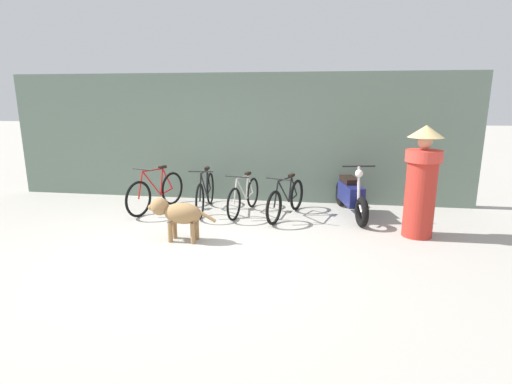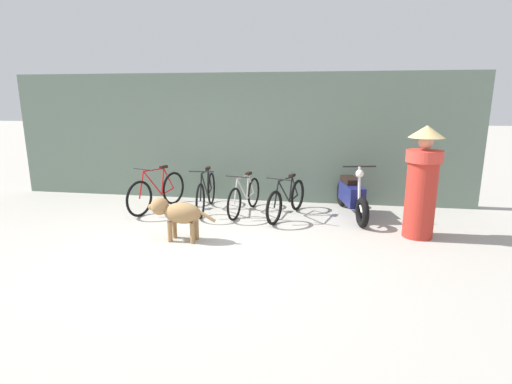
{
  "view_description": "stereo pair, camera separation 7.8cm",
  "coord_description": "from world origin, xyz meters",
  "px_view_note": "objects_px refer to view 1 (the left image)",
  "views": [
    {
      "loc": [
        1.77,
        -5.18,
        2.15
      ],
      "look_at": [
        0.8,
        1.14,
        0.65
      ],
      "focal_mm": 28.0,
      "sensor_mm": 36.0,
      "label": 1
    },
    {
      "loc": [
        1.85,
        -5.17,
        2.15
      ],
      "look_at": [
        0.8,
        1.14,
        0.65
      ],
      "focal_mm": 28.0,
      "sensor_mm": 36.0,
      "label": 2
    }
  ],
  "objects_px": {
    "bicycle_2": "(244,197)",
    "person_in_robes": "(422,180)",
    "motorcycle": "(351,195)",
    "stray_dog": "(177,213)",
    "bicycle_1": "(205,193)",
    "bicycle_0": "(156,192)",
    "bicycle_3": "(286,200)"
  },
  "relations": [
    {
      "from": "bicycle_3",
      "to": "person_in_robes",
      "type": "bearing_deg",
      "value": 89.49
    },
    {
      "from": "bicycle_3",
      "to": "stray_dog",
      "type": "height_order",
      "value": "bicycle_3"
    },
    {
      "from": "motorcycle",
      "to": "person_in_robes",
      "type": "bearing_deg",
      "value": 32.01
    },
    {
      "from": "bicycle_1",
      "to": "motorcycle",
      "type": "bearing_deg",
      "value": 87.63
    },
    {
      "from": "bicycle_2",
      "to": "motorcycle",
      "type": "relative_size",
      "value": 0.82
    },
    {
      "from": "person_in_robes",
      "to": "bicycle_3",
      "type": "bearing_deg",
      "value": -38.42
    },
    {
      "from": "stray_dog",
      "to": "bicycle_1",
      "type": "bearing_deg",
      "value": -86.7
    },
    {
      "from": "bicycle_2",
      "to": "stray_dog",
      "type": "height_order",
      "value": "bicycle_2"
    },
    {
      "from": "bicycle_0",
      "to": "bicycle_3",
      "type": "relative_size",
      "value": 1.01
    },
    {
      "from": "bicycle_2",
      "to": "bicycle_3",
      "type": "xyz_separation_m",
      "value": [
        0.81,
        -0.11,
        -0.0
      ]
    },
    {
      "from": "bicycle_0",
      "to": "motorcycle",
      "type": "height_order",
      "value": "motorcycle"
    },
    {
      "from": "bicycle_2",
      "to": "person_in_robes",
      "type": "relative_size",
      "value": 0.88
    },
    {
      "from": "bicycle_1",
      "to": "bicycle_2",
      "type": "xyz_separation_m",
      "value": [
        0.77,
        -0.04,
        -0.03
      ]
    },
    {
      "from": "bicycle_3",
      "to": "stray_dog",
      "type": "xyz_separation_m",
      "value": [
        -1.55,
        -1.53,
        0.12
      ]
    },
    {
      "from": "motorcycle",
      "to": "stray_dog",
      "type": "distance_m",
      "value": 3.28
    },
    {
      "from": "bicycle_1",
      "to": "person_in_robes",
      "type": "height_order",
      "value": "person_in_robes"
    },
    {
      "from": "bicycle_0",
      "to": "bicycle_1",
      "type": "relative_size",
      "value": 0.95
    },
    {
      "from": "bicycle_1",
      "to": "bicycle_3",
      "type": "relative_size",
      "value": 1.07
    },
    {
      "from": "bicycle_1",
      "to": "stray_dog",
      "type": "relative_size",
      "value": 1.56
    },
    {
      "from": "bicycle_2",
      "to": "person_in_robes",
      "type": "bearing_deg",
      "value": 85.23
    },
    {
      "from": "person_in_robes",
      "to": "bicycle_0",
      "type": "bearing_deg",
      "value": -29.07
    },
    {
      "from": "bicycle_1",
      "to": "person_in_robes",
      "type": "xyz_separation_m",
      "value": [
        3.74,
        -0.9,
        0.56
      ]
    },
    {
      "from": "bicycle_1",
      "to": "stray_dog",
      "type": "bearing_deg",
      "value": -3.8
    },
    {
      "from": "bicycle_0",
      "to": "motorcycle",
      "type": "distance_m",
      "value": 3.74
    },
    {
      "from": "bicycle_1",
      "to": "stray_dog",
      "type": "height_order",
      "value": "bicycle_1"
    },
    {
      "from": "bicycle_1",
      "to": "bicycle_3",
      "type": "height_order",
      "value": "bicycle_1"
    },
    {
      "from": "stray_dog",
      "to": "person_in_robes",
      "type": "relative_size",
      "value": 0.62
    },
    {
      "from": "person_in_robes",
      "to": "motorcycle",
      "type": "bearing_deg",
      "value": -65.65
    },
    {
      "from": "stray_dog",
      "to": "motorcycle",
      "type": "bearing_deg",
      "value": -144.41
    },
    {
      "from": "bicycle_0",
      "to": "person_in_robes",
      "type": "bearing_deg",
      "value": 97.61
    },
    {
      "from": "bicycle_1",
      "to": "person_in_robes",
      "type": "distance_m",
      "value": 3.89
    },
    {
      "from": "bicycle_0",
      "to": "bicycle_2",
      "type": "height_order",
      "value": "bicycle_0"
    }
  ]
}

